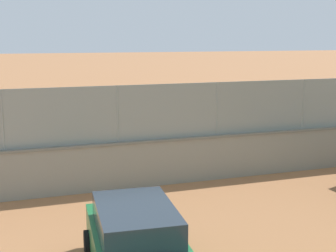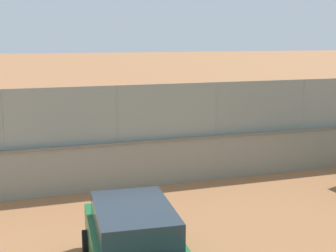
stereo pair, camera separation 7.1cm
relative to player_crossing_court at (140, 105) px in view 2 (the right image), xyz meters
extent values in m
plane|color=#A36B42|center=(-1.37, -0.61, -1.01)|extent=(260.00, 260.00, 0.00)
cube|color=gray|center=(-1.10, 10.95, -0.29)|extent=(24.07, 1.04, 1.43)
cube|color=slate|center=(-1.10, 10.95, 0.47)|extent=(24.07, 1.10, 0.08)
cube|color=gray|center=(-1.10, 10.95, 1.39)|extent=(23.57, 0.66, 1.77)
cylinder|color=gray|center=(-2.79, 11.00, 1.39)|extent=(0.07, 0.07, 1.77)
cylinder|color=gray|center=(0.58, 10.91, 1.39)|extent=(0.07, 0.07, 1.77)
cylinder|color=gray|center=(3.95, 10.82, 1.39)|extent=(0.07, 0.07, 1.77)
cylinder|color=gray|center=(7.32, 10.73, 1.39)|extent=(0.07, 0.07, 1.77)
cylinder|color=black|center=(-0.11, 0.00, -0.59)|extent=(0.18, 0.18, 0.83)
cylinder|color=black|center=(0.09, 0.04, -0.59)|extent=(0.18, 0.18, 0.83)
cylinder|color=orange|center=(-0.01, 0.02, 0.14)|extent=(0.41, 0.41, 0.62)
cylinder|color=#D8AD84|center=(-0.31, -0.09, 0.26)|extent=(0.21, 0.59, 0.17)
cylinder|color=#D8AD84|center=(0.36, -0.20, 0.26)|extent=(0.21, 0.59, 0.17)
sphere|color=#D8AD84|center=(-0.01, 0.02, 0.56)|extent=(0.24, 0.24, 0.24)
cylinder|color=navy|center=(-0.01, 0.02, 0.66)|extent=(0.29, 0.29, 0.05)
cylinder|color=black|center=(0.40, -0.38, 0.26)|extent=(0.10, 0.30, 0.04)
ellipsoid|color=#333338|center=(0.45, -0.59, 0.26)|extent=(0.09, 0.30, 0.24)
cylinder|color=#591919|center=(1.28, 5.20, -0.63)|extent=(0.15, 0.15, 0.76)
cylinder|color=#591919|center=(1.08, 5.20, -0.63)|extent=(0.15, 0.15, 0.76)
cylinder|color=#429951|center=(1.18, 5.20, 0.03)|extent=(0.34, 0.34, 0.56)
cylinder|color=brown|center=(1.47, 5.25, 0.14)|extent=(0.10, 0.53, 0.16)
cylinder|color=brown|center=(0.88, 5.49, 0.14)|extent=(0.10, 0.53, 0.16)
sphere|color=brown|center=(1.18, 5.20, 0.42)|extent=(0.21, 0.21, 0.21)
cylinder|color=navy|center=(1.18, 5.20, 0.51)|extent=(0.23, 0.23, 0.05)
cylinder|color=black|center=(0.88, 5.67, 0.14)|extent=(0.04, 0.30, 0.04)
ellipsoid|color=#333338|center=(0.88, 5.89, 0.14)|extent=(0.03, 0.30, 0.24)
cylinder|color=#591919|center=(3.44, 6.58, -0.59)|extent=(0.18, 0.18, 0.82)
cylinder|color=#591919|center=(3.49, 6.78, -0.59)|extent=(0.18, 0.18, 0.82)
cylinder|color=orange|center=(3.46, 6.68, 0.12)|extent=(0.41, 0.41, 0.61)
cylinder|color=brown|center=(3.44, 6.37, 0.24)|extent=(0.59, 0.22, 0.17)
cylinder|color=brown|center=(3.83, 6.91, 0.24)|extent=(0.59, 0.22, 0.17)
sphere|color=brown|center=(3.46, 6.68, 0.54)|extent=(0.23, 0.23, 0.23)
cylinder|color=white|center=(3.46, 6.68, 0.64)|extent=(0.29, 0.29, 0.05)
cylinder|color=black|center=(4.00, 6.87, 0.24)|extent=(0.30, 0.10, 0.04)
ellipsoid|color=#333338|center=(4.22, 6.82, 0.24)|extent=(0.30, 0.10, 0.24)
sphere|color=#3399D8|center=(-0.81, 2.28, -0.92)|extent=(0.17, 0.17, 0.17)
sphere|color=white|center=(0.53, 10.07, -0.93)|extent=(0.16, 0.16, 0.16)
cube|color=#1E6B38|center=(5.05, 16.67, -0.35)|extent=(2.07, 4.09, 0.69)
cube|color=#28333D|center=(5.03, 16.48, 0.25)|extent=(1.69, 2.35, 0.51)
cylinder|color=black|center=(4.08, 15.43, -0.70)|extent=(0.26, 0.64, 0.62)
cylinder|color=black|center=(5.74, 15.25, -0.70)|extent=(0.26, 0.64, 0.62)
camera|label=1|loc=(7.35, 24.61, 3.69)|focal=49.36mm
camera|label=2|loc=(7.28, 24.64, 3.69)|focal=49.36mm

